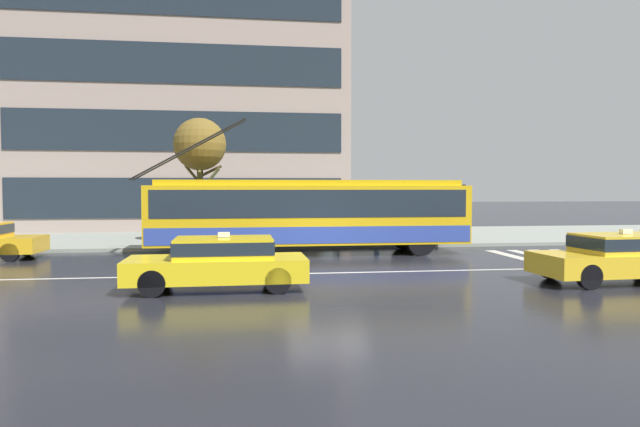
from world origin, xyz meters
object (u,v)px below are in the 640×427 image
at_px(trolleybus, 310,213).
at_px(bus_shelter, 298,200).
at_px(taxi_oncoming_near, 220,261).
at_px(street_tree_bare, 200,146).
at_px(pedestrian_at_shelter, 377,218).
at_px(taxi_oncoming_far, 622,255).
at_px(pedestrian_walking_past, 401,204).
at_px(pedestrian_approaching_curb, 228,207).
at_px(pedestrian_waiting_by_pole, 300,218).

relative_size(trolleybus, bus_shelter, 3.25).
height_order(trolleybus, bus_shelter, trolleybus).
bearing_deg(taxi_oncoming_near, street_tree_bare, 96.58).
distance_m(trolleybus, pedestrian_at_shelter, 4.62).
height_order(taxi_oncoming_far, pedestrian_walking_past, pedestrian_walking_past).
bearing_deg(taxi_oncoming_near, pedestrian_walking_past, 54.32).
bearing_deg(pedestrian_walking_past, street_tree_bare, -179.55).
distance_m(taxi_oncoming_near, pedestrian_approaching_curb, 10.37).
height_order(pedestrian_walking_past, pedestrian_waiting_by_pole, pedestrian_walking_past).
bearing_deg(taxi_oncoming_near, taxi_oncoming_far, -1.97).
xyz_separation_m(pedestrian_waiting_by_pole, street_tree_bare, (-4.23, -0.22, 3.07)).
bearing_deg(bus_shelter, pedestrian_walking_past, -7.73).
distance_m(bus_shelter, pedestrian_walking_past, 4.57).
xyz_separation_m(bus_shelter, pedestrian_at_shelter, (3.38, -0.82, -0.81)).
bearing_deg(trolleybus, pedestrian_at_shelter, 43.58).
relative_size(trolleybus, pedestrian_approaching_curb, 6.39).
bearing_deg(street_tree_bare, taxi_oncoming_near, -83.42).
relative_size(bus_shelter, street_tree_bare, 0.72).
relative_size(trolleybus, pedestrian_walking_past, 6.19).
xyz_separation_m(trolleybus, taxi_oncoming_near, (-3.04, -7.10, -0.82)).
distance_m(taxi_oncoming_near, bus_shelter, 11.57).
height_order(pedestrian_at_shelter, street_tree_bare, street_tree_bare).
bearing_deg(street_tree_bare, taxi_oncoming_far, -42.96).
xyz_separation_m(pedestrian_walking_past, street_tree_bare, (-8.73, -0.07, 2.50)).
bearing_deg(street_tree_bare, pedestrian_waiting_by_pole, 3.02).
bearing_deg(pedestrian_waiting_by_pole, street_tree_bare, -176.98).
distance_m(taxi_oncoming_near, pedestrian_waiting_by_pole, 11.07).
xyz_separation_m(trolleybus, taxi_oncoming_far, (7.32, -7.46, -0.82)).
relative_size(taxi_oncoming_far, pedestrian_approaching_curb, 2.32).
xyz_separation_m(taxi_oncoming_near, bus_shelter, (3.00, 11.10, 1.25)).
height_order(taxi_oncoming_far, pedestrian_waiting_by_pole, pedestrian_waiting_by_pole).
xyz_separation_m(trolleybus, bus_shelter, (-0.04, 3.99, 0.43)).
bearing_deg(bus_shelter, street_tree_bare, -170.76).
height_order(pedestrian_approaching_curb, pedestrian_waiting_by_pole, pedestrian_approaching_curb).
relative_size(pedestrian_at_shelter, pedestrian_waiting_by_pole, 0.98).
distance_m(pedestrian_walking_past, pedestrian_waiting_by_pole, 4.54).
xyz_separation_m(taxi_oncoming_far, pedestrian_walking_past, (-2.84, 10.84, 1.04)).
bearing_deg(bus_shelter, pedestrian_waiting_by_pole, -87.16).
bearing_deg(pedestrian_walking_past, taxi_oncoming_near, -125.68).
xyz_separation_m(pedestrian_approaching_curb, pedestrian_walking_past, (7.57, 0.16, 0.08)).
height_order(trolleybus, taxi_oncoming_near, trolleybus).
distance_m(bus_shelter, pedestrian_approaching_curb, 3.16).
xyz_separation_m(bus_shelter, pedestrian_walking_past, (4.53, -0.61, -0.22)).
height_order(pedestrian_at_shelter, pedestrian_waiting_by_pole, pedestrian_waiting_by_pole).
bearing_deg(taxi_oncoming_near, bus_shelter, 74.87).
distance_m(taxi_oncoming_near, pedestrian_at_shelter, 12.11).
xyz_separation_m(taxi_oncoming_far, bus_shelter, (-7.36, 11.46, 1.25)).
distance_m(trolleybus, bus_shelter, 4.02).
bearing_deg(pedestrian_at_shelter, bus_shelter, 166.36).
height_order(taxi_oncoming_far, street_tree_bare, street_tree_bare).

